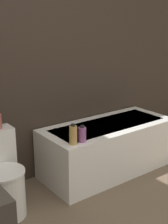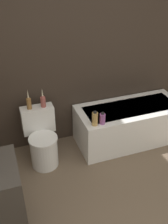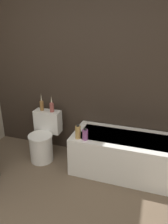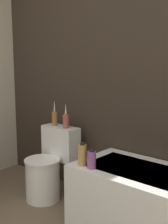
# 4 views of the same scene
# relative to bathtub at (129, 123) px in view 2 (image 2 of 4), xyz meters

# --- Properties ---
(wall_back_tiled) EXTENTS (6.40, 0.06, 2.60)m
(wall_back_tiled) POSITION_rel_bathtub_xyz_m (-0.79, 0.38, 1.02)
(wall_back_tiled) COLOR #332821
(wall_back_tiled) RESTS_ON ground_plane
(bathtub) EXTENTS (1.50, 0.66, 0.55)m
(bathtub) POSITION_rel_bathtub_xyz_m (0.00, 0.00, 0.00)
(bathtub) COLOR white
(bathtub) RESTS_ON ground
(toilet) EXTENTS (0.41, 0.53, 0.72)m
(toilet) POSITION_rel_bathtub_xyz_m (-1.27, -0.03, 0.05)
(toilet) COLOR white
(toilet) RESTS_ON ground
(vase_gold) EXTENTS (0.06, 0.06, 0.27)m
(vase_gold) POSITION_rel_bathtub_xyz_m (-1.36, 0.15, 0.53)
(vase_gold) COLOR olive
(vase_gold) RESTS_ON toilet
(vase_silver) EXTENTS (0.06, 0.06, 0.26)m
(vase_silver) POSITION_rel_bathtub_xyz_m (-1.18, 0.14, 0.53)
(vase_silver) COLOR #994C47
(vase_silver) RESTS_ON toilet
(shampoo_bottle_tall) EXTENTS (0.07, 0.07, 0.19)m
(shampoo_bottle_tall) POSITION_rel_bathtub_xyz_m (-0.63, -0.23, 0.36)
(shampoo_bottle_tall) COLOR tan
(shampoo_bottle_tall) RESTS_ON bathtub
(shampoo_bottle_short) EXTENTS (0.07, 0.07, 0.16)m
(shampoo_bottle_short) POSITION_rel_bathtub_xyz_m (-0.53, -0.23, 0.35)
(shampoo_bottle_short) COLOR #8C4C8C
(shampoo_bottle_short) RESTS_ON bathtub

